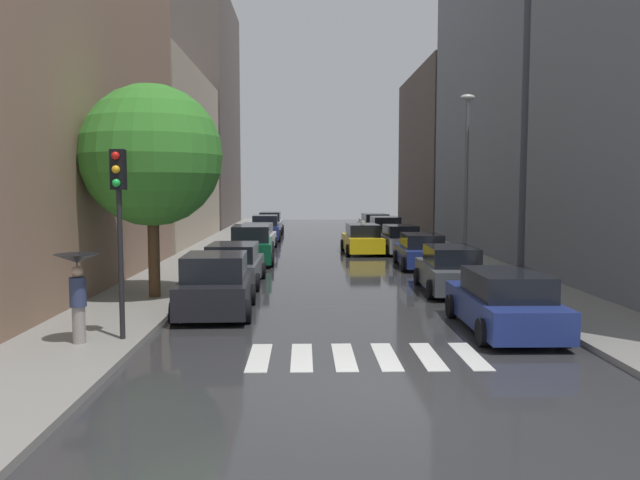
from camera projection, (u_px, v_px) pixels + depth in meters
name	position (u px, v px, depth m)	size (l,w,h in m)	color
ground_plane	(327.00, 252.00, 34.83)	(28.00, 72.00, 0.04)	#2F2F31
sidewalk_left	(211.00, 251.00, 34.65)	(3.00, 72.00, 0.15)	gray
sidewalk_right	(441.00, 250.00, 35.00)	(3.00, 72.00, 0.15)	gray
crosswalk_stripes	(365.00, 357.00, 13.16)	(4.95, 2.20, 0.01)	silver
building_left_near	(18.00, 26.00, 20.96)	(6.00, 20.43, 18.11)	#8C6B56
building_left_mid	(155.00, 157.00, 40.22)	(6.00, 16.96, 11.18)	#B2A38C
building_left_far	(199.00, 114.00, 57.30)	(6.00, 15.88, 20.86)	#564C47
building_right_mid	(523.00, 62.00, 34.63)	(6.00, 17.08, 21.30)	slate
building_right_far	(449.00, 152.00, 52.29)	(6.00, 16.60, 13.28)	#564C47
parked_car_left_nearest	(216.00, 286.00, 17.57)	(2.23, 4.06, 1.74)	black
parked_car_left_second	(234.00, 265.00, 22.89)	(2.17, 4.66, 1.55)	#474C51
parked_car_left_third	(251.00, 246.00, 29.49)	(2.30, 4.86, 1.83)	#0C4C2D
parked_car_left_fourth	(257.00, 237.00, 35.86)	(2.19, 4.50, 1.56)	silver
parked_car_left_fifth	(265.00, 229.00, 42.30)	(2.22, 4.24, 1.74)	navy
parked_car_left_sixth	(270.00, 224.00, 48.17)	(2.00, 4.32, 1.73)	#B2B7BF
parked_car_right_nearest	(504.00, 303.00, 15.49)	(2.14, 4.73, 1.53)	navy
parked_car_right_second	(450.00, 270.00, 21.33)	(2.12, 4.52, 1.60)	#474C51
parked_car_right_third	(421.00, 252.00, 27.92)	(2.14, 4.38, 1.54)	navy
parked_car_right_fourth	(400.00, 240.00, 33.87)	(2.18, 4.32, 1.58)	#B2B7BF
parked_car_right_fifth	(385.00, 231.00, 39.56)	(2.15, 4.63, 1.78)	brown
parked_car_right_sixth	(375.00, 226.00, 46.06)	(2.32, 4.72, 1.69)	#B2B7BF
taxi_midroad	(362.00, 239.00, 34.02)	(2.19, 4.66, 1.81)	yellow
pedestrian_foreground	(77.00, 279.00, 13.62)	(0.97, 0.97, 1.99)	gray
street_tree_left	(152.00, 156.00, 19.27)	(4.42, 4.42, 6.66)	#513823
traffic_light_left_corner	(119.00, 202.00, 13.86)	(0.30, 0.42, 4.30)	black
lamp_post_right	(466.00, 170.00, 26.00)	(0.60, 0.28, 7.34)	#595B60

